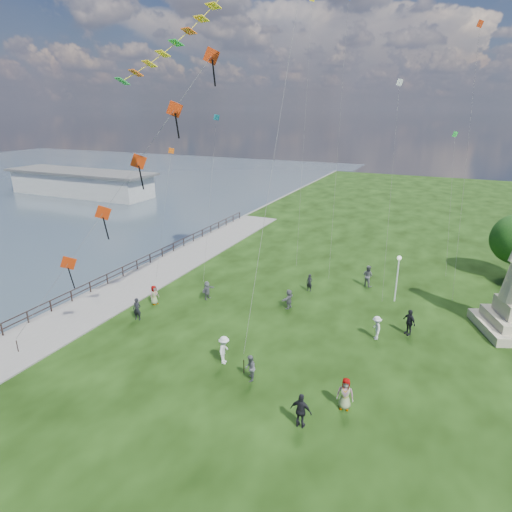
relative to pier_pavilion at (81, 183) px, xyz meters
The scene contains 17 objects.
waterfront 49.44m from the pier_pavilion, 41.92° to the right, with size 200.00×200.00×1.51m.
pier_pavilion is the anchor object (origin of this frame).
lamppost 64.27m from the pier_pavilion, 22.91° to the right, with size 0.36×0.36×3.87m.
person_0 55.77m from the pier_pavilion, 40.45° to the right, with size 0.62×0.40×1.69m, color black.
person_1 66.19m from the pier_pavilion, 36.61° to the right, with size 0.77×0.47×1.58m, color #595960.
person_2 63.88m from the pier_pavilion, 37.10° to the right, with size 1.16×0.60×1.80m, color silver.
person_3 70.71m from the pier_pavilion, 36.30° to the right, with size 1.08×0.55×1.85m, color black.
person_4 70.75m from the pier_pavilion, 34.07° to the right, with size 0.87×0.53×1.77m, color #595960.
person_5 54.78m from the pier_pavilion, 34.34° to the right, with size 1.42×0.61×1.53m, color #595960.
person_6 58.37m from the pier_pavilion, 26.36° to the right, with size 0.55×0.36×1.50m, color black.
person_7 60.98m from the pier_pavilion, 21.92° to the right, with size 0.93×0.57×1.90m, color #595960.
person_8 66.87m from the pier_pavilion, 28.35° to the right, with size 1.07×0.55×1.66m, color silver.
person_9 67.84m from the pier_pavilion, 26.42° to the right, with size 1.09×0.56×1.86m, color black.
person_10 53.67m from the pier_pavilion, 38.62° to the right, with size 0.77×0.47×1.57m, color #595960.
person_11 59.80m from the pier_pavilion, 29.85° to the right, with size 1.44×0.62×1.56m, color #595960.
red_kite_train 58.88m from the pier_pavilion, 40.07° to the right, with size 10.05×9.35×18.19m.
small_kites 59.25m from the pier_pavilion, 20.39° to the right, with size 31.72×17.22×24.48m.
Camera 1 is at (10.07, -16.26, 14.70)m, focal length 30.00 mm.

